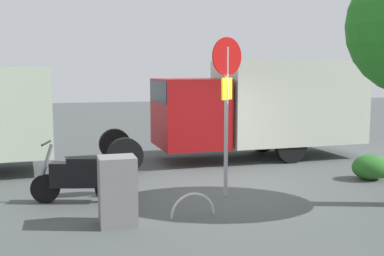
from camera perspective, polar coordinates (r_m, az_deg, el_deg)
ground_plane at (r=10.41m, az=5.51°, el=-7.33°), size 60.00×60.00×0.00m
box_truck_near at (r=13.90m, az=8.12°, el=2.86°), size 7.66×2.41×2.86m
motorcycle at (r=9.44m, az=-13.58°, el=-5.75°), size 1.78×0.71×1.20m
stop_sign at (r=9.45m, az=4.22°, el=4.45°), size 0.71×0.33×3.23m
utility_cabinet at (r=7.96m, az=-9.05°, el=-7.56°), size 0.61×0.55×1.16m
bike_rack_hoop at (r=8.49m, az=0.11°, el=-10.63°), size 0.85×0.14×0.85m
shrub_mid_verge at (r=11.92m, az=20.82°, el=-4.46°), size 0.88×0.72×0.60m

